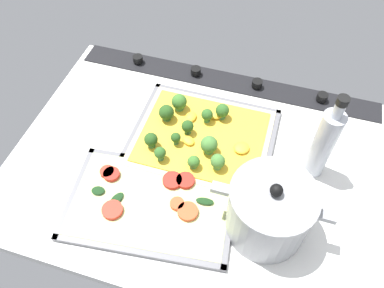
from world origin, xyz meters
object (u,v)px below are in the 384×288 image
cooking_pot (269,211)px  oil_bottle (323,143)px  baking_tray_front (202,140)px  veggie_pizza_back (151,202)px  broccoli_pizza (199,135)px  baking_tray_back (151,205)px

cooking_pot → oil_bottle: 19.23cm
baking_tray_front → veggie_pizza_back: bearing=73.8°
oil_bottle → baking_tray_front: bearing=-1.4°
baking_tray_front → cooking_pot: bearing=135.8°
broccoli_pizza → veggie_pizza_back: bearing=75.7°
baking_tray_front → cooking_pot: (-18.43, 17.90, 6.51)cm
baking_tray_front → veggie_pizza_back: (5.75, 19.85, 0.74)cm
broccoli_pizza → oil_bottle: size_ratio=1.34×
oil_bottle → veggie_pizza_back: bearing=30.8°
baking_tray_back → cooking_pot: 25.04cm
baking_tray_back → baking_tray_front: bearing=-105.6°
baking_tray_back → cooking_pot: size_ratio=1.61×
cooking_pot → oil_bottle: size_ratio=1.00×
broccoli_pizza → veggie_pizza_back: 20.41cm
baking_tray_front → veggie_pizza_back: size_ratio=0.97×
broccoli_pizza → oil_bottle: (-27.16, 0.58, 7.84)cm
baking_tray_front → oil_bottle: size_ratio=1.44×
baking_tray_front → cooking_pot: 26.50cm
baking_tray_front → oil_bottle: bearing=178.6°
baking_tray_back → veggie_pizza_back: (0.11, -0.36, 0.73)cm
broccoli_pizza → veggie_pizza_back: (5.02, 19.76, -0.93)cm
broccoli_pizza → veggie_pizza_back: size_ratio=0.90×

